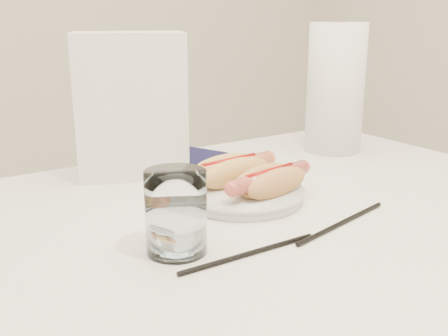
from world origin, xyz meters
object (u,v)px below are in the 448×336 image
table (239,247)px  paper_towel_roll (335,88)px  hotdog_right (270,181)px  water_glass (176,212)px  plate (242,196)px  hotdog_left (229,171)px  napkin_box (132,106)px

table → paper_towel_roll: paper_towel_roll is taller
table → hotdog_right: size_ratio=6.91×
table → water_glass: size_ratio=10.77×
plate → table: bearing=-130.4°
table → paper_towel_roll: bearing=27.2°
hotdog_left → table: bearing=-120.7°
hotdog_right → plate: bearing=116.2°
plate → water_glass: water_glass is taller
napkin_box → paper_towel_roll: paper_towel_roll is taller
plate → napkin_box: (-0.09, 0.24, 0.13)m
plate → water_glass: bearing=-148.4°
water_glass → paper_towel_roll: 0.63m
water_glass → napkin_box: (0.10, 0.35, 0.08)m
table → hotdog_right: 0.12m
plate → paper_towel_roll: 0.43m
hotdog_right → napkin_box: (-0.12, 0.28, 0.10)m
hotdog_left → water_glass: size_ratio=1.68×
plate → hotdog_left: bearing=88.0°
water_glass → paper_towel_roll: paper_towel_roll is taller
hotdog_left → hotdog_right: size_ratio=1.08×
plate → napkin_box: 0.29m
hotdog_left → water_glass: (-0.19, -0.16, 0.02)m
hotdog_right → paper_towel_roll: paper_towel_roll is taller
hotdog_left → paper_towel_roll: (0.37, 0.12, 0.10)m
hotdog_left → napkin_box: bearing=108.2°
hotdog_right → paper_towel_roll: 0.41m
napkin_box → paper_towel_roll: (0.46, -0.07, 0.01)m
table → napkin_box: napkin_box is taller
table → water_glass: (-0.15, -0.07, 0.12)m
table → plate: bearing=49.6°
hotdog_left → paper_towel_roll: paper_towel_roll is taller
hotdog_right → napkin_box: napkin_box is taller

